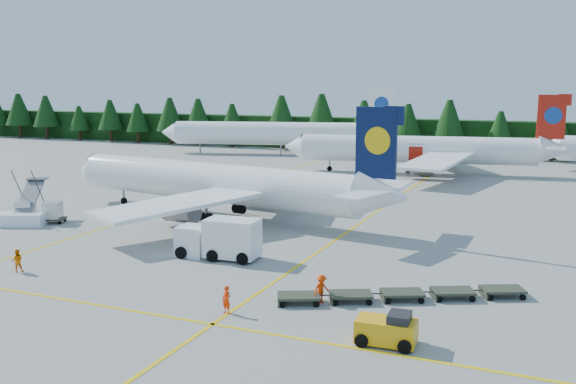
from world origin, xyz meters
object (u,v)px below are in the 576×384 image
at_px(service_truck, 218,238).
at_px(baggage_tug, 388,329).
at_px(airliner_red, 412,150).
at_px(airliner_navy, 206,182).
at_px(airstairs, 23,215).

xyz_separation_m(service_truck, baggage_tug, (15.16, -10.43, -0.69)).
bearing_deg(airliner_red, airliner_navy, -118.04).
distance_m(airliner_navy, airstairs, 16.55).
relative_size(airliner_navy, airliner_red, 0.97).
bearing_deg(baggage_tug, service_truck, 142.11).
bearing_deg(service_truck, baggage_tug, -38.83).
distance_m(airstairs, service_truck, 21.66).
bearing_deg(baggage_tug, airstairs, 156.67).
relative_size(airliner_navy, airstairs, 5.76).
distance_m(service_truck, baggage_tug, 18.42).
relative_size(airliner_red, airstairs, 5.92).
relative_size(airliner_red, baggage_tug, 12.62).
height_order(airliner_red, baggage_tug, airliner_red).
bearing_deg(airliner_navy, airstairs, -133.98).
distance_m(airliner_navy, airliner_red, 38.05).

